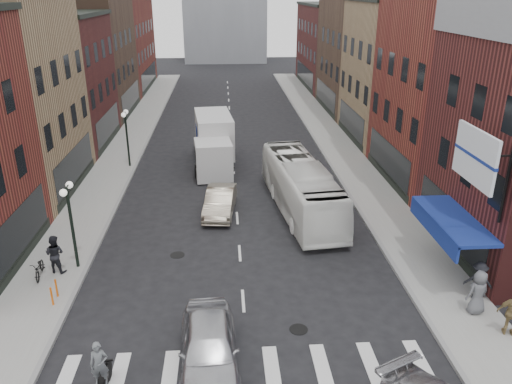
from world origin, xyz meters
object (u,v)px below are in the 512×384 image
at_px(streetlamp_far, 126,128).
at_px(motorcycle_rider, 101,372).
at_px(sedan_left_near, 209,347).
at_px(billboard_sign, 477,158).
at_px(ped_right_a, 478,281).
at_px(parked_bicycle, 39,268).
at_px(ped_right_c, 478,292).
at_px(bike_rack, 54,292).
at_px(box_truck, 214,142).
at_px(sedan_left_far, 220,202).
at_px(transit_bus, 301,187).
at_px(streetlamp_near, 70,211).
at_px(ped_left_solo, 55,254).

bearing_deg(streetlamp_far, motorcycle_rider, -82.65).
bearing_deg(sedan_left_near, billboard_sign, 15.63).
relative_size(sedan_left_near, ped_right_a, 2.92).
distance_m(parked_bicycle, ped_right_c, 18.20).
distance_m(bike_rack, box_truck, 17.97).
bearing_deg(box_truck, parked_bicycle, -122.26).
height_order(streetlamp_far, motorcycle_rider, streetlamp_far).
bearing_deg(billboard_sign, motorcycle_rider, -161.68).
bearing_deg(streetlamp_far, ped_right_c, -48.59).
bearing_deg(box_truck, sedan_left_near, -95.46).
relative_size(sedan_left_far, ped_right_a, 2.64).
relative_size(motorcycle_rider, sedan_left_near, 0.42).
relative_size(bike_rack, box_truck, 0.10).
height_order(sedan_left_far, ped_right_c, ped_right_c).
xyz_separation_m(motorcycle_rider, parked_bicycle, (-4.23, 7.10, -0.40)).
xyz_separation_m(streetlamp_far, transit_bus, (11.05, -8.23, -1.45)).
distance_m(motorcycle_rider, sedan_left_far, 14.05).
height_order(billboard_sign, motorcycle_rider, billboard_sign).
distance_m(billboard_sign, sedan_left_far, 14.31).
xyz_separation_m(streetlamp_far, motorcycle_rider, (2.82, -21.86, -1.96)).
bearing_deg(motorcycle_rider, transit_bus, 52.82).
bearing_deg(ped_right_c, sedan_left_near, -0.78).
bearing_deg(ped_right_a, billboard_sign, 12.75).
height_order(streetlamp_far, sedan_left_far, streetlamp_far).
bearing_deg(transit_bus, parked_bicycle, -158.67).
distance_m(bike_rack, parked_bicycle, 2.29).
height_order(billboard_sign, bike_rack, billboard_sign).
bearing_deg(streetlamp_far, streetlamp_near, -90.00).
xyz_separation_m(parked_bicycle, ped_left_solo, (0.62, 0.35, 0.48)).
bearing_deg(sedan_left_far, ped_left_solo, -133.34).
bearing_deg(streetlamp_far, transit_bus, -36.67).
distance_m(motorcycle_rider, parked_bicycle, 8.28).
bearing_deg(ped_right_c, billboard_sign, -82.83).
distance_m(streetlamp_far, box_truck, 6.15).
height_order(streetlamp_far, parked_bicycle, streetlamp_far).
bearing_deg(ped_right_c, motorcycle_rider, 0.70).
relative_size(box_truck, parked_bicycle, 5.35).
height_order(ped_left_solo, ped_right_c, ped_right_c).
bearing_deg(streetlamp_near, parked_bicycle, -151.80).
bearing_deg(bike_rack, ped_right_a, -3.19).
bearing_deg(sedan_left_near, ped_left_solo, 134.50).
bearing_deg(box_truck, ped_left_solo, -120.84).
bearing_deg(bike_rack, sedan_left_far, 51.61).
height_order(motorcycle_rider, sedan_left_far, motorcycle_rider).
bearing_deg(streetlamp_near, bike_rack, -94.24).
bearing_deg(box_truck, ped_right_a, -64.31).
relative_size(transit_bus, parked_bicycle, 6.81).
height_order(transit_bus, ped_right_c, transit_bus).
bearing_deg(streetlamp_near, ped_right_c, -15.60).
distance_m(sedan_left_far, ped_left_solo, 9.50).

